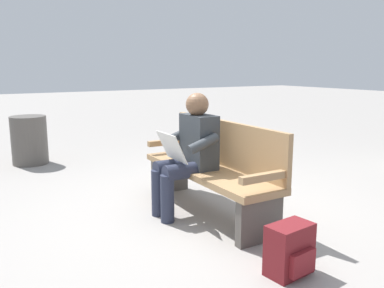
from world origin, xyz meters
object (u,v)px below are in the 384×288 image
Objects in this scene: person_seated at (189,151)px; trash_bin at (29,140)px; bench_near at (213,167)px; backpack at (290,250)px.

person_seated is 3.15m from trash_bin.
person_seated is (0.08, 0.23, 0.17)m from bench_near.
trash_bin is at bearing 18.85° from person_seated.
trash_bin is at bearing 22.27° from bench_near.
backpack is 0.51× the size of trash_bin.
bench_near is at bearing -10.51° from backpack.
person_seated is 3.25× the size of backpack.
trash_bin reaches higher than backpack.
person_seated is at bearing -0.42° from backpack.
person_seated reaches higher than trash_bin.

